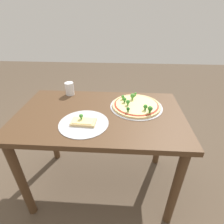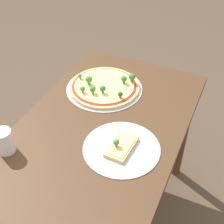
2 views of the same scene
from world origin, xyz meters
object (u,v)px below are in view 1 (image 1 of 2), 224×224
pizza_tray_slice (84,123)px  dining_table (100,126)px  pizza_tray_whole (136,105)px  drinking_cup (70,89)px

pizza_tray_slice → dining_table: bearing=57.6°
pizza_tray_whole → pizza_tray_slice: bearing=-145.3°
pizza_tray_slice → pizza_tray_whole: bearing=34.7°
dining_table → pizza_tray_whole: bearing=21.8°
pizza_tray_whole → drinking_cup: bearing=161.8°
pizza_tray_slice → drinking_cup: bearing=115.5°
pizza_tray_whole → pizza_tray_slice: (-0.35, -0.24, -0.01)m
pizza_tray_whole → pizza_tray_slice: pizza_tray_whole is taller
pizza_tray_whole → drinking_cup: (-0.55, 0.18, 0.04)m
drinking_cup → pizza_tray_whole: bearing=-18.2°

